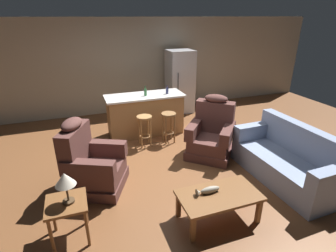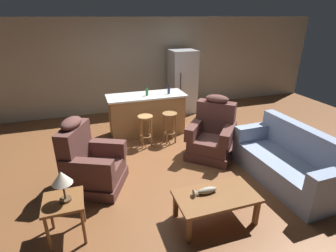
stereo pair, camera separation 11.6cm
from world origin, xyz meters
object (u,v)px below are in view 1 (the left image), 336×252
at_px(bottle_short_amber, 167,90).
at_px(kitchen_island, 145,114).
at_px(refrigerator, 180,82).
at_px(recliner_near_island, 211,135).
at_px(bottle_tall_green, 145,92).
at_px(fish_figurine, 208,190).
at_px(bar_stool_right, 169,122).
at_px(end_table, 67,209).
at_px(table_lamp, 65,181).
at_px(coffee_table, 219,198).
at_px(couch, 288,161).
at_px(bar_stool_left, 145,125).
at_px(recliner_near_lamp, 91,165).

bearing_deg(bottle_short_amber, kitchen_island, 172.30).
bearing_deg(refrigerator, kitchen_island, -138.59).
xyz_separation_m(refrigerator, bottle_short_amber, (-0.84, -1.27, 0.15)).
xyz_separation_m(recliner_near_island, bottle_tall_green, (-0.97, 1.39, 0.61)).
height_order(recliner_near_island, bottle_short_amber, recliner_near_island).
height_order(fish_figurine, refrigerator, refrigerator).
bearing_deg(bottle_tall_green, bar_stool_right, -58.46).
height_order(end_table, kitchen_island, kitchen_island).
height_order(table_lamp, bottle_short_amber, bottle_short_amber).
relative_size(table_lamp, bar_stool_right, 0.60).
bearing_deg(bar_stool_right, bottle_short_amber, 73.66).
height_order(bar_stool_right, bottle_short_amber, bottle_short_amber).
xyz_separation_m(kitchen_island, bottle_short_amber, (0.52, -0.07, 0.55)).
xyz_separation_m(coffee_table, bar_stool_right, (0.19, 2.53, 0.11)).
bearing_deg(end_table, kitchen_island, 58.27).
distance_m(fish_figurine, couch, 1.81).
relative_size(fish_figurine, bar_stool_left, 0.50).
bearing_deg(bottle_short_amber, end_table, -129.50).
distance_m(coffee_table, bottle_tall_green, 3.18).
bearing_deg(bottle_tall_green, refrigerator, 42.88).
xyz_separation_m(bar_stool_left, bottle_short_amber, (0.71, 0.56, 0.56)).
relative_size(couch, recliner_near_island, 1.60).
distance_m(kitchen_island, refrigerator, 1.86).
bearing_deg(kitchen_island, recliner_near_lamp, -127.61).
bearing_deg(fish_figurine, bar_stool_right, 82.49).
height_order(end_table, table_lamp, table_lamp).
distance_m(coffee_table, table_lamp, 1.98).
bearing_deg(bottle_tall_green, kitchen_island, 97.94).
xyz_separation_m(recliner_near_lamp, table_lamp, (-0.33, -1.04, 0.45)).
bearing_deg(kitchen_island, coffee_table, -86.93).
relative_size(fish_figurine, bottle_short_amber, 1.67).
height_order(recliner_near_lamp, bar_stool_right, recliner_near_lamp).
distance_m(bar_stool_left, bar_stool_right, 0.55).
height_order(recliner_near_island, kitchen_island, recliner_near_island).
relative_size(table_lamp, refrigerator, 0.23).
bearing_deg(end_table, fish_figurine, -8.18).
xyz_separation_m(recliner_near_lamp, refrigerator, (2.75, 3.00, 0.46)).
relative_size(kitchen_island, bottle_tall_green, 8.06).
bearing_deg(recliner_near_island, kitchen_island, -104.64).
bearing_deg(table_lamp, kitchen_island, 58.88).
height_order(recliner_near_island, refrigerator, refrigerator).
xyz_separation_m(end_table, kitchen_island, (1.75, 2.83, 0.02)).
distance_m(coffee_table, recliner_near_island, 1.89).
height_order(recliner_near_lamp, refrigerator, refrigerator).
distance_m(fish_figurine, bar_stool_left, 2.46).
height_order(fish_figurine, table_lamp, table_lamp).
xyz_separation_m(recliner_near_island, refrigerator, (0.38, 2.64, 0.46)).
xyz_separation_m(recliner_near_lamp, bar_stool_right, (1.75, 1.17, 0.05)).
bearing_deg(recliner_near_island, bottle_short_amber, -120.45).
height_order(fish_figurine, bar_stool_left, bar_stool_left).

